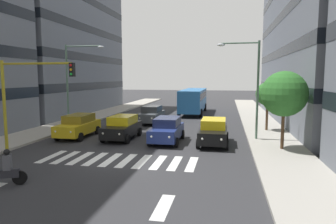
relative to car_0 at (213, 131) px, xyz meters
name	(u,v)px	position (x,y,z in m)	size (l,w,h in m)	color
ground_plane	(119,160)	(4.94, 5.03, -0.89)	(180.00, 180.00, 0.00)	#2D2D30
sidewalk_left	(292,168)	(-4.09, 5.03, -0.81)	(3.43, 90.00, 0.15)	#9E998E
building_right_block_0	(50,32)	(21.42, -15.65, 9.42)	(11.52, 21.67, 20.61)	slate
crosswalk_markings	(119,160)	(4.94, 5.03, -0.88)	(8.55, 2.80, 0.01)	silver
lane_arrow_0	(163,207)	(1.28, 10.53, -0.88)	(0.50, 2.20, 0.01)	silver
car_0	(213,131)	(0.00, 0.00, 0.00)	(2.02, 4.44, 1.72)	black
car_1	(167,130)	(3.23, -0.10, 0.00)	(2.02, 4.44, 1.72)	navy
car_2	(122,127)	(6.66, -0.51, 0.00)	(2.02, 4.44, 1.72)	black
car_3	(78,126)	(10.20, -0.60, 0.00)	(2.02, 4.44, 1.72)	gold
car_row2_0	(152,114)	(6.40, -8.39, 0.00)	(2.02, 4.44, 1.72)	#474C51
bus_behind_traffic	(194,99)	(3.23, -17.35, 0.97)	(2.78, 10.50, 3.00)	#286BAD
motorcycle_with_rider	(6,171)	(8.20, 9.69, -0.24)	(1.61, 0.75, 1.57)	black
traffic_light_gantry	(24,92)	(10.54, 5.08, 2.83)	(4.56, 0.36, 5.50)	#AD991E
street_lamp_left	(251,79)	(-2.48, -1.75, 3.52)	(2.97, 0.28, 6.92)	#4C6B56
street_lamp_right	(73,76)	(12.25, -3.98, 3.71)	(3.53, 0.28, 7.17)	#4C6B56
street_tree_0	(284,94)	(-4.25, 1.14, 2.64)	(2.77, 2.77, 4.77)	#513823
street_tree_1	(268,94)	(-4.16, -5.68, 2.25)	(1.95, 1.95, 3.98)	#513823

